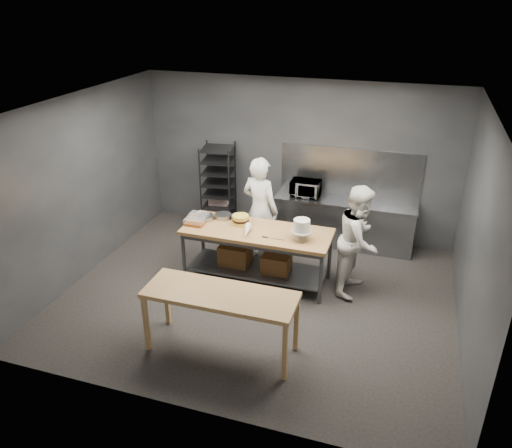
% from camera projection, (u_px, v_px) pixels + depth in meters
% --- Properties ---
extents(ground, '(6.00, 6.00, 0.00)m').
position_uv_depth(ground, '(258.00, 295.00, 7.96)').
color(ground, black).
rests_on(ground, ground).
extents(back_wall, '(6.00, 0.04, 3.00)m').
position_uv_depth(back_wall, '(298.00, 159.00, 9.46)').
color(back_wall, '#4C4F54').
rests_on(back_wall, ground).
extents(work_table, '(2.40, 0.90, 0.92)m').
position_uv_depth(work_table, '(255.00, 248.00, 8.18)').
color(work_table, '#9C6A3E').
rests_on(work_table, ground).
extents(near_counter, '(2.00, 0.70, 0.90)m').
position_uv_depth(near_counter, '(220.00, 299.00, 6.43)').
color(near_counter, '#A37243').
rests_on(near_counter, ground).
extents(back_counter, '(2.60, 0.60, 0.90)m').
position_uv_depth(back_counter, '(344.00, 222.00, 9.36)').
color(back_counter, slate).
rests_on(back_counter, ground).
extents(splashback_panel, '(2.60, 0.02, 0.90)m').
position_uv_depth(splashback_panel, '(350.00, 172.00, 9.23)').
color(splashback_panel, slate).
rests_on(splashback_panel, back_counter).
extents(speed_rack, '(0.69, 0.73, 1.75)m').
position_uv_depth(speed_rack, '(219.00, 189.00, 9.80)').
color(speed_rack, black).
rests_on(speed_rack, ground).
extents(chef_behind, '(0.79, 0.63, 1.90)m').
position_uv_depth(chef_behind, '(260.00, 210.00, 8.66)').
color(chef_behind, white).
rests_on(chef_behind, ground).
extents(chef_right, '(0.81, 0.97, 1.79)m').
position_uv_depth(chef_right, '(359.00, 240.00, 7.75)').
color(chef_right, silver).
rests_on(chef_right, ground).
extents(microwave, '(0.54, 0.37, 0.30)m').
position_uv_depth(microwave, '(305.00, 188.00, 9.31)').
color(microwave, black).
rests_on(microwave, back_counter).
extents(frosted_cake_stand, '(0.34, 0.34, 0.34)m').
position_uv_depth(frosted_cake_stand, '(302.00, 227.00, 7.60)').
color(frosted_cake_stand, '#AFA58C').
rests_on(frosted_cake_stand, work_table).
extents(layer_cake, '(0.27, 0.27, 0.16)m').
position_uv_depth(layer_cake, '(241.00, 220.00, 8.17)').
color(layer_cake, '#ECC64B').
rests_on(layer_cake, work_table).
extents(cake_pans, '(0.81, 0.44, 0.07)m').
position_uv_depth(cake_pans, '(220.00, 217.00, 8.38)').
color(cake_pans, gray).
rests_on(cake_pans, work_table).
extents(piping_bag, '(0.19, 0.40, 0.12)m').
position_uv_depth(piping_bag, '(247.00, 231.00, 7.85)').
color(piping_bag, white).
rests_on(piping_bag, work_table).
extents(offset_spatula, '(0.37, 0.02, 0.02)m').
position_uv_depth(offset_spatula, '(270.00, 238.00, 7.74)').
color(offset_spatula, slate).
rests_on(offset_spatula, work_table).
extents(pastry_clamshells, '(0.33, 0.43, 0.11)m').
position_uv_depth(pastry_clamshells, '(197.00, 219.00, 8.26)').
color(pastry_clamshells, '#A96021').
rests_on(pastry_clamshells, work_table).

